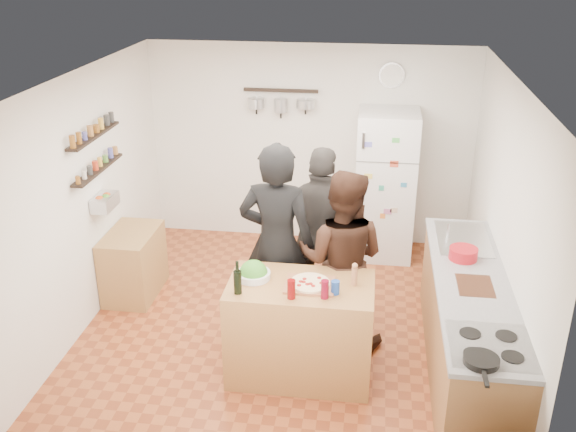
# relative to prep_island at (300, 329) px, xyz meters

# --- Properties ---
(room_shell) EXTENTS (4.20, 4.20, 4.20)m
(room_shell) POSITION_rel_prep_island_xyz_m (-0.23, 1.17, 0.79)
(room_shell) COLOR brown
(room_shell) RESTS_ON ground
(prep_island) EXTENTS (1.25, 0.72, 0.91)m
(prep_island) POSITION_rel_prep_island_xyz_m (0.00, 0.00, 0.00)
(prep_island) COLOR #9D6439
(prep_island) RESTS_ON floor
(pizza_board) EXTENTS (0.42, 0.34, 0.02)m
(pizza_board) POSITION_rel_prep_island_xyz_m (0.08, -0.02, 0.47)
(pizza_board) COLOR brown
(pizza_board) RESTS_ON prep_island
(pizza) EXTENTS (0.34, 0.34, 0.02)m
(pizza) POSITION_rel_prep_island_xyz_m (0.08, -0.02, 0.48)
(pizza) COLOR beige
(pizza) RESTS_ON pizza_board
(salad_bowl) EXTENTS (0.30, 0.30, 0.06)m
(salad_bowl) POSITION_rel_prep_island_xyz_m (-0.42, 0.05, 0.48)
(salad_bowl) COLOR silver
(salad_bowl) RESTS_ON prep_island
(wine_bottle) EXTENTS (0.07, 0.07, 0.20)m
(wine_bottle) POSITION_rel_prep_island_xyz_m (-0.50, -0.22, 0.56)
(wine_bottle) COLOR black
(wine_bottle) RESTS_ON prep_island
(wine_glass_near) EXTENTS (0.07, 0.07, 0.17)m
(wine_glass_near) POSITION_rel_prep_island_xyz_m (-0.05, -0.24, 0.54)
(wine_glass_near) COLOR #5D0708
(wine_glass_near) RESTS_ON prep_island
(wine_glass_far) EXTENTS (0.07, 0.07, 0.16)m
(wine_glass_far) POSITION_rel_prep_island_xyz_m (0.22, -0.20, 0.54)
(wine_glass_far) COLOR #5D081A
(wine_glass_far) RESTS_ON prep_island
(pepper_mill) EXTENTS (0.05, 0.05, 0.16)m
(pepper_mill) POSITION_rel_prep_island_xyz_m (0.45, 0.05, 0.54)
(pepper_mill) COLOR #A06643
(pepper_mill) RESTS_ON prep_island
(salt_canister) EXTENTS (0.07, 0.07, 0.12)m
(salt_canister) POSITION_rel_prep_island_xyz_m (0.30, -0.12, 0.51)
(salt_canister) COLOR navy
(salt_canister) RESTS_ON prep_island
(person_left) EXTENTS (0.76, 0.54, 1.98)m
(person_left) POSITION_rel_prep_island_xyz_m (-0.30, 0.58, 0.53)
(person_left) COLOR black
(person_left) RESTS_ON floor
(person_center) EXTENTS (0.94, 0.78, 1.75)m
(person_center) POSITION_rel_prep_island_xyz_m (0.31, 0.57, 0.42)
(person_center) COLOR black
(person_center) RESTS_ON floor
(person_back) EXTENTS (1.13, 0.64, 1.81)m
(person_back) POSITION_rel_prep_island_xyz_m (0.09, 1.01, 0.45)
(person_back) COLOR #292624
(person_back) RESTS_ON floor
(counter_run) EXTENTS (0.63, 2.63, 0.90)m
(counter_run) POSITION_rel_prep_island_xyz_m (1.47, 0.23, -0.01)
(counter_run) COLOR #9E7042
(counter_run) RESTS_ON floor
(stove_top) EXTENTS (0.60, 0.62, 0.02)m
(stove_top) POSITION_rel_prep_island_xyz_m (1.47, -0.72, 0.46)
(stove_top) COLOR white
(stove_top) RESTS_ON counter_run
(skillet) EXTENTS (0.25, 0.25, 0.05)m
(skillet) POSITION_rel_prep_island_xyz_m (1.37, -0.94, 0.49)
(skillet) COLOR black
(skillet) RESTS_ON stove_top
(sink) EXTENTS (0.50, 0.80, 0.03)m
(sink) POSITION_rel_prep_island_xyz_m (1.47, 1.08, 0.46)
(sink) COLOR silver
(sink) RESTS_ON counter_run
(cutting_board) EXTENTS (0.30, 0.40, 0.02)m
(cutting_board) POSITION_rel_prep_island_xyz_m (1.47, 0.16, 0.46)
(cutting_board) COLOR brown
(cutting_board) RESTS_ON counter_run
(red_bowl) EXTENTS (0.26, 0.26, 0.11)m
(red_bowl) POSITION_rel_prep_island_xyz_m (1.42, 0.65, 0.52)
(red_bowl) COLOR #B0141D
(red_bowl) RESTS_ON counter_run
(fridge) EXTENTS (0.70, 0.68, 1.80)m
(fridge) POSITION_rel_prep_island_xyz_m (0.72, 2.53, 0.45)
(fridge) COLOR white
(fridge) RESTS_ON floor
(wall_clock) EXTENTS (0.30, 0.03, 0.30)m
(wall_clock) POSITION_rel_prep_island_xyz_m (0.72, 2.86, 1.69)
(wall_clock) COLOR silver
(wall_clock) RESTS_ON back_wall
(spice_shelf_lower) EXTENTS (0.12, 1.00, 0.02)m
(spice_shelf_lower) POSITION_rel_prep_island_xyz_m (-2.16, 0.98, 1.04)
(spice_shelf_lower) COLOR black
(spice_shelf_lower) RESTS_ON left_wall
(spice_shelf_upper) EXTENTS (0.12, 1.00, 0.02)m
(spice_shelf_upper) POSITION_rel_prep_island_xyz_m (-2.16, 0.98, 1.40)
(spice_shelf_upper) COLOR black
(spice_shelf_upper) RESTS_ON left_wall
(produce_basket) EXTENTS (0.18, 0.35, 0.14)m
(produce_basket) POSITION_rel_prep_island_xyz_m (-2.13, 0.98, 0.69)
(produce_basket) COLOR silver
(produce_basket) RESTS_ON left_wall
(side_table) EXTENTS (0.50, 0.80, 0.73)m
(side_table) POSITION_rel_prep_island_xyz_m (-1.97, 1.16, -0.09)
(side_table) COLOR #AA7B47
(side_table) RESTS_ON floor
(pot_rack) EXTENTS (0.90, 0.04, 0.04)m
(pot_rack) POSITION_rel_prep_island_xyz_m (-0.58, 2.78, 1.49)
(pot_rack) COLOR black
(pot_rack) RESTS_ON back_wall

